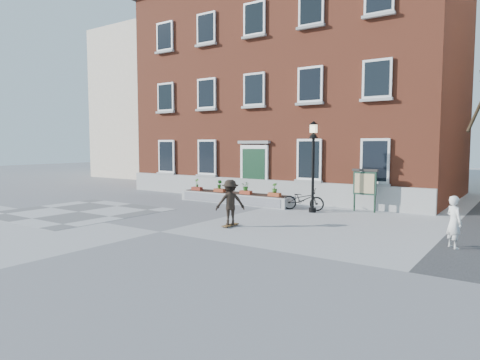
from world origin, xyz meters
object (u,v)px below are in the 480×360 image
Objects in this scene: lamp_post at (313,154)px; skateboarder at (230,202)px; bystander at (454,222)px; notice_board at (365,183)px; bicycle at (303,199)px.

lamp_post is 5.03m from skateboarder.
bystander is 0.80× the size of notice_board.
bicycle is at bearing 84.88° from skateboarder.
skateboarder is at bearing -115.19° from notice_board.
lamp_post is at bearing 14.63° from bystander.
notice_board reaches higher than skateboarder.
lamp_post reaches higher than skateboarder.
bystander reaches higher than bicycle.
notice_board is at bearing 64.81° from skateboarder.
lamp_post reaches higher than bicycle.
bicycle is 4.94m from skateboarder.
skateboarder is (-1.03, -4.64, -1.66)m from lamp_post.
bicycle is at bearing 155.26° from lamp_post.
bystander is 6.57m from notice_board.
bicycle is 1.12× the size of skateboarder.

